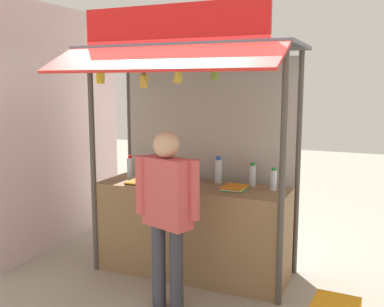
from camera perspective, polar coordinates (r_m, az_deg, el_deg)
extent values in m
plane|color=#9E9384|center=(5.17, 0.00, -14.94)|extent=(20.00, 20.00, 0.00)
cube|color=olive|center=(4.99, 0.00, -9.68)|extent=(2.08, 0.66, 1.00)
cylinder|color=#4C4742|center=(5.03, -12.48, -1.33)|extent=(0.06, 0.06, 2.42)
cylinder|color=#4C4742|center=(4.19, 11.41, -3.34)|extent=(0.06, 0.06, 2.42)
cylinder|color=#4C4742|center=(5.68, -7.84, -0.05)|extent=(0.06, 0.06, 2.42)
cylinder|color=#4C4742|center=(4.95, 13.31, -1.53)|extent=(0.06, 0.06, 2.42)
cube|color=#B7B2A8|center=(5.23, 1.99, -1.02)|extent=(2.04, 0.04, 2.37)
cube|color=#3F3F44|center=(4.71, -0.17, 13.24)|extent=(2.28, 0.99, 0.04)
cube|color=red|center=(4.03, -4.47, 12.01)|extent=(2.24, 0.51, 0.26)
cube|color=red|center=(4.33, -2.61, 16.22)|extent=(1.88, 0.04, 0.35)
cylinder|color=#59544C|center=(4.34, -2.29, 12.28)|extent=(1.98, 0.02, 0.02)
cylinder|color=silver|center=(4.97, 3.36, -2.26)|extent=(0.08, 0.08, 0.26)
cylinder|color=blue|center=(4.94, 3.37, -0.59)|extent=(0.05, 0.05, 0.04)
cylinder|color=silver|center=(5.08, -4.83, -2.17)|extent=(0.07, 0.07, 0.23)
cylinder|color=red|center=(5.06, -4.85, -0.69)|extent=(0.05, 0.05, 0.03)
cylinder|color=silver|center=(4.86, 7.70, -2.80)|extent=(0.07, 0.07, 0.22)
cylinder|color=#198C33|center=(4.84, 7.73, -1.34)|extent=(0.05, 0.05, 0.03)
cylinder|color=silver|center=(5.24, -7.85, -1.87)|extent=(0.08, 0.08, 0.24)
cylinder|color=red|center=(5.21, -7.88, -0.40)|extent=(0.05, 0.05, 0.03)
cylinder|color=silver|center=(4.69, 10.33, -3.38)|extent=(0.07, 0.07, 0.21)
cylinder|color=#198C33|center=(4.67, 10.37, -1.96)|extent=(0.04, 0.04, 0.03)
cube|color=green|center=(4.70, 5.40, -4.49)|extent=(0.25, 0.31, 0.01)
cube|color=white|center=(4.69, 5.40, -4.40)|extent=(0.23, 0.29, 0.01)
cube|color=yellow|center=(4.70, 5.49, -4.28)|extent=(0.23, 0.29, 0.01)
cube|color=orange|center=(4.69, 5.40, -4.21)|extent=(0.24, 0.30, 0.01)
cube|color=blue|center=(4.87, -1.70, -4.00)|extent=(0.19, 0.23, 0.01)
cube|color=red|center=(4.87, -1.87, -3.90)|extent=(0.19, 0.24, 0.01)
cube|color=blue|center=(4.87, -1.82, -3.76)|extent=(0.18, 0.23, 0.01)
cube|color=orange|center=(4.86, -1.76, -3.65)|extent=(0.19, 0.24, 0.01)
cube|color=red|center=(4.86, -1.89, -3.58)|extent=(0.20, 0.24, 0.01)
cube|color=yellow|center=(4.86, -1.75, -3.49)|extent=(0.19, 0.24, 0.01)
cube|color=purple|center=(4.91, -6.85, -3.95)|extent=(0.22, 0.27, 0.01)
cube|color=yellow|center=(4.91, -6.73, -3.88)|extent=(0.21, 0.26, 0.01)
cube|color=black|center=(4.92, -6.88, -3.73)|extent=(0.22, 0.27, 0.01)
cube|color=black|center=(4.91, -6.90, -3.64)|extent=(0.22, 0.26, 0.01)
cube|color=orange|center=(4.90, -6.90, -3.55)|extent=(0.21, 0.26, 0.01)
cylinder|color=#332D23|center=(4.49, -6.18, 11.15)|extent=(0.01, 0.01, 0.12)
cylinder|color=olive|center=(4.49, -6.16, 10.11)|extent=(0.04, 0.04, 0.04)
ellipsoid|color=gold|center=(4.48, -5.98, 9.11)|extent=(0.04, 0.07, 0.15)
ellipsoid|color=gold|center=(4.49, -5.85, 9.13)|extent=(0.07, 0.07, 0.15)
ellipsoid|color=gold|center=(4.51, -5.93, 9.15)|extent=(0.09, 0.05, 0.15)
ellipsoid|color=gold|center=(4.51, -6.10, 9.13)|extent=(0.08, 0.06, 0.15)
ellipsoid|color=gold|center=(4.50, -6.33, 9.11)|extent=(0.05, 0.08, 0.15)
ellipsoid|color=gold|center=(4.50, -6.45, 9.13)|extent=(0.05, 0.08, 0.15)
ellipsoid|color=gold|center=(4.48, -6.43, 9.13)|extent=(0.08, 0.06, 0.15)
ellipsoid|color=gold|center=(4.46, -6.29, 9.15)|extent=(0.09, 0.04, 0.15)
ellipsoid|color=gold|center=(4.46, -6.06, 9.15)|extent=(0.08, 0.07, 0.15)
cylinder|color=#332D23|center=(4.77, -11.65, 11.26)|extent=(0.01, 0.01, 0.06)
cylinder|color=olive|center=(4.76, -11.63, 10.66)|extent=(0.04, 0.04, 0.04)
ellipsoid|color=yellow|center=(4.75, -11.38, 9.63)|extent=(0.05, 0.09, 0.17)
ellipsoid|color=yellow|center=(4.77, -11.29, 9.63)|extent=(0.08, 0.07, 0.17)
ellipsoid|color=yellow|center=(4.78, -11.48, 9.60)|extent=(0.07, 0.04, 0.17)
ellipsoid|color=yellow|center=(4.79, -11.61, 9.63)|extent=(0.08, 0.07, 0.17)
ellipsoid|color=yellow|center=(4.78, -11.81, 9.61)|extent=(0.05, 0.09, 0.17)
ellipsoid|color=yellow|center=(4.76, -11.86, 9.60)|extent=(0.07, 0.07, 0.17)
ellipsoid|color=yellow|center=(4.74, -11.71, 9.60)|extent=(0.08, 0.05, 0.17)
ellipsoid|color=yellow|center=(4.74, -11.56, 9.60)|extent=(0.06, 0.06, 0.17)
cylinder|color=#332D23|center=(4.18, 2.89, 11.79)|extent=(0.01, 0.01, 0.06)
cylinder|color=olive|center=(4.18, 2.88, 11.10)|extent=(0.04, 0.04, 0.04)
ellipsoid|color=#69A030|center=(4.17, 3.05, 10.11)|extent=(0.04, 0.06, 0.13)
ellipsoid|color=#69A030|center=(4.19, 3.04, 10.13)|extent=(0.07, 0.05, 0.14)
ellipsoid|color=#69A030|center=(4.20, 2.72, 10.15)|extent=(0.07, 0.07, 0.14)
ellipsoid|color=#69A030|center=(4.17, 2.67, 10.12)|extent=(0.06, 0.06, 0.14)
ellipsoid|color=#69A030|center=(4.16, 2.85, 10.13)|extent=(0.07, 0.05, 0.13)
cylinder|color=#332D23|center=(4.33, -1.85, 11.60)|extent=(0.01, 0.01, 0.08)
cylinder|color=olive|center=(4.32, -1.85, 10.84)|extent=(0.04, 0.04, 0.04)
ellipsoid|color=yellow|center=(4.31, -1.50, 9.83)|extent=(0.04, 0.09, 0.15)
ellipsoid|color=yellow|center=(4.33, -1.62, 9.79)|extent=(0.06, 0.06, 0.15)
ellipsoid|color=yellow|center=(4.34, -1.77, 9.80)|extent=(0.08, 0.04, 0.15)
ellipsoid|color=yellow|center=(4.34, -2.09, 9.81)|extent=(0.05, 0.08, 0.15)
ellipsoid|color=yellow|center=(4.32, -2.04, 9.77)|extent=(0.05, 0.06, 0.15)
ellipsoid|color=yellow|center=(4.31, -1.96, 9.78)|extent=(0.06, 0.04, 0.15)
ellipsoid|color=yellow|center=(4.30, -1.72, 9.83)|extent=(0.07, 0.07, 0.15)
cylinder|color=#383842|center=(4.33, -4.25, -14.08)|extent=(0.13, 0.13, 0.80)
cylinder|color=#383842|center=(4.25, -1.99, -14.49)|extent=(0.13, 0.13, 0.80)
cube|color=#CC4C4C|center=(4.06, -3.22, -4.97)|extent=(0.52, 0.35, 0.63)
cylinder|color=#CC4C4C|center=(4.17, -6.49, -3.96)|extent=(0.10, 0.10, 0.54)
cylinder|color=#CC4C4C|center=(3.94, 0.25, -4.67)|extent=(0.10, 0.10, 0.54)
sphere|color=tan|center=(3.98, -3.27, 1.14)|extent=(0.24, 0.24, 0.24)
cube|color=beige|center=(6.08, -16.56, 3.17)|extent=(0.20, 2.40, 3.04)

